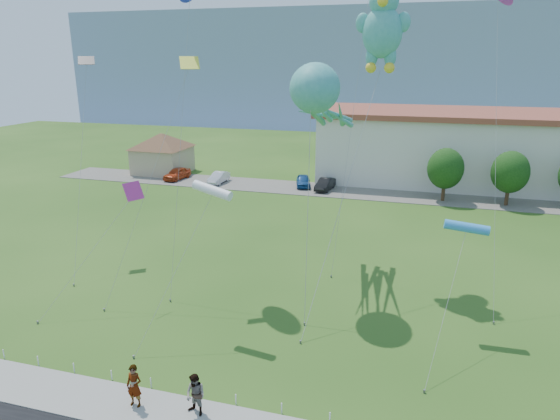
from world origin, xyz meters
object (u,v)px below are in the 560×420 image
object	(u,v)px
parked_car_blue	(303,181)
parked_car_red	(177,173)
parked_car_black	(325,184)
teddy_bear_kite	(383,26)
pavilion	(162,149)
pedestrian_left	(134,386)
pedestrian_right	(196,395)
octopus_kite	(319,100)
parked_car_silver	(219,178)

from	to	relation	value
parked_car_blue	parked_car_red	bearing A→B (deg)	167.52
parked_car_black	teddy_bear_kite	distance (m)	25.91
pavilion	pedestrian_left	xyz separation A→B (m)	(21.06, -40.62, -1.99)
parked_car_blue	parked_car_black	size ratio (longest dim) A/B	0.97
parked_car_red	parked_car_black	size ratio (longest dim) A/B	1.05
pedestrian_right	teddy_bear_kite	distance (m)	23.56
pedestrian_right	octopus_kite	world-z (taller)	octopus_kite
parked_car_red	teddy_bear_kite	size ratio (longest dim) A/B	0.22
pavilion	parked_car_silver	size ratio (longest dim) A/B	2.42
parked_car_blue	pavilion	bearing A→B (deg)	157.85
pavilion	parked_car_black	size ratio (longest dim) A/B	2.37
octopus_kite	pavilion	bearing A→B (deg)	134.21
parked_car_blue	parked_car_silver	bearing A→B (deg)	170.97
pedestrian_right	parked_car_red	size ratio (longest dim) A/B	0.44
octopus_kite	teddy_bear_kite	xyz separation A→B (m)	(3.13, 3.46, 4.27)
parked_car_red	parked_car_blue	xyz separation A→B (m)	(15.40, 0.78, -0.05)
pedestrian_left	octopus_kite	size ratio (longest dim) A/B	0.14
pedestrian_left	teddy_bear_kite	xyz separation A→B (m)	(7.64, 17.79, 14.85)
parked_car_black	teddy_bear_kite	size ratio (longest dim) A/B	0.21
pedestrian_left	octopus_kite	world-z (taller)	octopus_kite
parked_car_red	teddy_bear_kite	distance (m)	35.44
parked_car_red	parked_car_black	world-z (taller)	parked_car_red
parked_car_silver	parked_car_red	bearing A→B (deg)	178.59
parked_car_silver	parked_car_blue	size ratio (longest dim) A/B	1.01
parked_car_blue	octopus_kite	bearing A→B (deg)	-89.88
parked_car_silver	octopus_kite	size ratio (longest dim) A/B	0.28
parked_car_silver	parked_car_black	xyz separation A→B (m)	(12.56, 0.27, 0.01)
parked_car_silver	parked_car_blue	world-z (taller)	parked_car_blue
parked_car_red	pavilion	bearing A→B (deg)	147.29
pavilion	pedestrian_right	xyz separation A→B (m)	(23.72, -40.41, -2.02)
pavilion	parked_car_red	distance (m)	5.16
octopus_kite	teddy_bear_kite	world-z (taller)	teddy_bear_kite
pedestrian_right	octopus_kite	distance (m)	17.76
pedestrian_left	pedestrian_right	xyz separation A→B (m)	(2.66, 0.21, -0.03)
pedestrian_left	parked_car_black	distance (m)	37.55
parked_car_silver	octopus_kite	xyz separation A→B (m)	(16.54, -22.95, 10.93)
teddy_bear_kite	pedestrian_right	bearing A→B (deg)	-105.82
pavilion	teddy_bear_kite	xyz separation A→B (m)	(28.70, -22.83, 12.86)
parked_car_silver	pedestrian_right	bearing A→B (deg)	-66.45
pedestrian_right	parked_car_black	world-z (taller)	pedestrian_right
pedestrian_right	parked_car_red	xyz separation A→B (m)	(-20.21, 37.39, -0.25)
parked_car_red	octopus_kite	size ratio (longest dim) A/B	0.30
pedestrian_left	parked_car_black	world-z (taller)	pedestrian_left
parked_car_blue	parked_car_black	distance (m)	2.81
pedestrian_left	parked_car_black	size ratio (longest dim) A/B	0.48
teddy_bear_kite	pavilion	bearing A→B (deg)	141.50
pavilion	octopus_kite	xyz separation A→B (m)	(25.57, -26.29, 8.59)
pavilion	parked_car_blue	xyz separation A→B (m)	(18.91, -2.25, -2.32)
parked_car_red	octopus_kite	world-z (taller)	octopus_kite
pedestrian_left	octopus_kite	distance (m)	18.37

